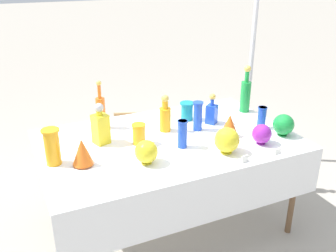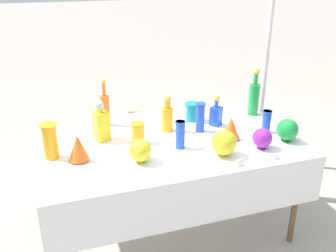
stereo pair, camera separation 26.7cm
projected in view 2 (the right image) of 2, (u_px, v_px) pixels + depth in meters
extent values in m
plane|color=#A0998C|center=(168.00, 224.00, 3.02)|extent=(40.00, 40.00, 0.00)
cube|color=white|center=(168.00, 140.00, 2.72)|extent=(1.83, 1.15, 0.03)
cube|color=white|center=(197.00, 203.00, 2.28)|extent=(1.83, 0.01, 0.34)
cylinder|color=brown|center=(63.00, 249.00, 2.23)|extent=(0.04, 0.04, 0.73)
cylinder|color=brown|center=(296.00, 200.00, 2.69)|extent=(0.04, 0.04, 0.73)
cylinder|color=brown|center=(56.00, 172.00, 3.06)|extent=(0.04, 0.04, 0.73)
cylinder|color=brown|center=(234.00, 144.00, 3.52)|extent=(0.04, 0.04, 0.73)
cylinder|color=#198C38|center=(254.00, 100.00, 3.10)|extent=(0.08, 0.08, 0.26)
cylinder|color=#198C38|center=(256.00, 79.00, 3.03)|extent=(0.04, 0.04, 0.10)
sphere|color=gold|center=(256.00, 71.00, 3.00)|extent=(0.06, 0.06, 0.06)
cylinder|color=orange|center=(105.00, 111.00, 2.90)|extent=(0.07, 0.07, 0.24)
cylinder|color=orange|center=(104.00, 89.00, 2.83)|extent=(0.03, 0.03, 0.11)
sphere|color=gold|center=(103.00, 81.00, 2.81)|extent=(0.04, 0.04, 0.04)
cylinder|color=orange|center=(167.00, 120.00, 2.81)|extent=(0.09, 0.09, 0.18)
cylinder|color=orange|center=(167.00, 105.00, 2.77)|extent=(0.04, 0.04, 0.06)
sphere|color=gold|center=(167.00, 99.00, 2.75)|extent=(0.06, 0.06, 0.06)
cube|color=yellow|center=(101.00, 126.00, 2.66)|extent=(0.12, 0.12, 0.21)
cylinder|color=yellow|center=(100.00, 110.00, 2.61)|extent=(0.04, 0.04, 0.04)
sphere|color=#B2B2B7|center=(100.00, 105.00, 2.59)|extent=(0.06, 0.06, 0.06)
cube|color=blue|center=(216.00, 116.00, 2.91)|extent=(0.11, 0.11, 0.15)
cylinder|color=blue|center=(217.00, 104.00, 2.87)|extent=(0.03, 0.03, 0.06)
sphere|color=gold|center=(217.00, 98.00, 2.86)|extent=(0.05, 0.05, 0.05)
cylinder|color=blue|center=(266.00, 122.00, 2.79)|extent=(0.06, 0.06, 0.17)
cylinder|color=blue|center=(268.00, 112.00, 2.76)|extent=(0.07, 0.07, 0.01)
cylinder|color=blue|center=(200.00, 117.00, 2.79)|extent=(0.07, 0.07, 0.23)
cylinder|color=blue|center=(201.00, 104.00, 2.75)|extent=(0.08, 0.08, 0.01)
cylinder|color=blue|center=(180.00, 135.00, 2.54)|extent=(0.06, 0.06, 0.20)
cylinder|color=blue|center=(180.00, 122.00, 2.51)|extent=(0.07, 0.07, 0.01)
cylinder|color=orange|center=(138.00, 133.00, 2.63)|extent=(0.09, 0.09, 0.15)
cylinder|color=orange|center=(138.00, 124.00, 2.60)|extent=(0.10, 0.10, 0.01)
cylinder|color=orange|center=(50.00, 141.00, 2.40)|extent=(0.09, 0.09, 0.24)
cylinder|color=orange|center=(48.00, 125.00, 2.36)|extent=(0.11, 0.11, 0.01)
cylinder|color=teal|center=(192.00, 112.00, 3.00)|extent=(0.10, 0.10, 0.15)
cylinder|color=teal|center=(192.00, 104.00, 2.98)|extent=(0.12, 0.12, 0.01)
cylinder|color=orange|center=(79.00, 160.00, 2.41)|extent=(0.08, 0.08, 0.01)
cone|color=orange|center=(78.00, 147.00, 2.38)|extent=(0.13, 0.13, 0.17)
cylinder|color=orange|center=(230.00, 138.00, 2.71)|extent=(0.08, 0.08, 0.01)
cone|color=orange|center=(231.00, 128.00, 2.68)|extent=(0.14, 0.14, 0.16)
cylinder|color=#198C38|center=(286.00, 140.00, 2.68)|extent=(0.07, 0.07, 0.01)
sphere|color=#198C38|center=(287.00, 130.00, 2.65)|extent=(0.16, 0.16, 0.16)
cylinder|color=yellow|center=(141.00, 161.00, 2.40)|extent=(0.07, 0.07, 0.01)
sphere|color=yellow|center=(140.00, 150.00, 2.37)|extent=(0.15, 0.15, 0.15)
cylinder|color=purple|center=(261.00, 148.00, 2.57)|extent=(0.06, 0.06, 0.01)
sphere|color=purple|center=(262.00, 138.00, 2.55)|extent=(0.14, 0.14, 0.14)
cylinder|color=yellow|center=(223.00, 155.00, 2.48)|extent=(0.08, 0.08, 0.01)
sphere|color=yellow|center=(224.00, 143.00, 2.44)|extent=(0.17, 0.17, 0.17)
cube|color=white|center=(276.00, 157.00, 2.42)|extent=(0.06, 0.02, 0.04)
cube|color=white|center=(240.00, 163.00, 2.34)|extent=(0.06, 0.03, 0.04)
cube|color=tan|center=(149.00, 135.00, 4.19)|extent=(0.54, 0.48, 0.34)
cube|color=tan|center=(146.00, 114.00, 4.20)|extent=(0.40, 0.20, 0.09)
cylinder|color=silver|center=(270.00, 29.00, 3.43)|extent=(0.04, 0.04, 2.76)
cylinder|color=#333338|center=(256.00, 159.00, 3.97)|extent=(0.18, 0.18, 0.04)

